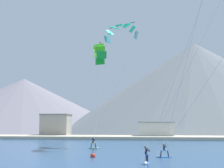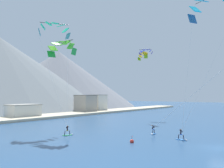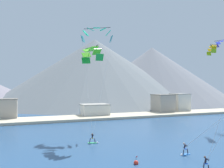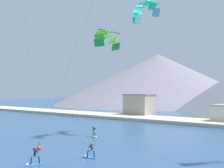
{
  "view_description": "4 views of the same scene",
  "coord_description": "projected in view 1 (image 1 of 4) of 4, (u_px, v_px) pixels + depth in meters",
  "views": [
    {
      "loc": [
        2.1,
        -24.07,
        3.74
      ],
      "look_at": [
        -2.63,
        14.02,
        8.52
      ],
      "focal_mm": 50.0,
      "sensor_mm": 36.0,
      "label": 1
    },
    {
      "loc": [
        -29.57,
        -6.61,
        6.39
      ],
      "look_at": [
        1.62,
        18.34,
        8.56
      ],
      "focal_mm": 35.0,
      "sensor_mm": 36.0,
      "label": 2
    },
    {
      "loc": [
        -16.08,
        -12.53,
        8.75
      ],
      "look_at": [
        -3.85,
        18.86,
        9.45
      ],
      "focal_mm": 35.0,
      "sensor_mm": 36.0,
      "label": 3
    },
    {
      "loc": [
        26.11,
        -11.43,
        6.82
      ],
      "look_at": [
        2.7,
        15.12,
        7.6
      ],
      "focal_mm": 50.0,
      "sensor_mm": 36.0,
      "label": 4
    }
  ],
  "objects": [
    {
      "name": "race_marker_buoy",
      "position": [
        93.0,
        156.0,
        34.03
      ],
      "size": [
        0.56,
        0.56,
        1.02
      ],
      "color": "red",
      "rests_on": "ground"
    },
    {
      "name": "kitesurfer_mid_center",
      "position": [
        162.0,
        153.0,
        33.93
      ],
      "size": [
        1.78,
        0.74,
        1.61
      ],
      "color": "#337FDB",
      "rests_on": "ground"
    },
    {
      "name": "mountain_peak_central_summit",
      "position": [
        23.0,
        104.0,
        150.09
      ],
      "size": [
        102.57,
        102.57,
        25.0
      ],
      "color": "slate",
      "rests_on": "ground"
    },
    {
      "name": "shore_building_promenade_mid",
      "position": [
        56.0,
        126.0,
        79.77
      ],
      "size": [
        7.3,
        5.24,
        5.98
      ],
      "color": "#A89E8E",
      "rests_on": "ground"
    },
    {
      "name": "parafoil_kite_near_lead",
      "position": [
        121.0,
        31.0,
        55.37
      ],
      "size": [
        6.33,
        10.06,
        19.92
      ],
      "color": "teal"
    },
    {
      "name": "shoreline_strip",
      "position": [
        142.0,
        138.0,
        71.88
      ],
      "size": [
        180.0,
        10.0,
        0.7
      ],
      "primitive_type": "cube",
      "color": "beige",
      "rests_on": "ground"
    },
    {
      "name": "shore_building_harbour_front",
      "position": [
        156.0,
        130.0,
        74.7
      ],
      "size": [
        8.44,
        6.46,
        3.99
      ],
      "color": "silver",
      "rests_on": "ground"
    },
    {
      "name": "parafoil_kite_distant_mid_solo",
      "position": [
        99.0,
        52.0,
        49.27
      ],
      "size": [
        2.71,
        5.61,
        2.69
      ],
      "color": "green"
    },
    {
      "name": "mountain_peak_west_ridge",
      "position": [
        195.0,
        87.0,
        132.67
      ],
      "size": [
        114.43,
        114.43,
        37.95
      ],
      "color": "slate",
      "rests_on": "ground"
    },
    {
      "name": "kitesurfer_near_lead",
      "position": [
        95.0,
        145.0,
        45.16
      ],
      "size": [
        1.74,
        1.13,
        1.69
      ],
      "color": "#33B266",
      "rests_on": "ground"
    },
    {
      "name": "kitesurfer_near_trail",
      "position": [
        146.0,
        159.0,
        28.59
      ],
      "size": [
        0.65,
        1.78,
        1.67
      ],
      "color": "#337FDB",
      "rests_on": "ground"
    }
  ]
}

